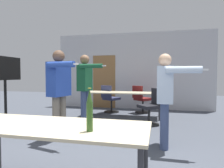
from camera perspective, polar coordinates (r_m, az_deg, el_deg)
back_wall at (r=7.68m, az=5.57°, el=3.66°), size 5.93×0.12×2.88m
conference_table_near at (r=2.26m, az=-17.12°, el=-12.61°), size 2.08×0.81×0.76m
conference_table_far at (r=6.18m, az=2.78°, el=-2.89°), size 2.40×0.73×0.76m
tv_screen at (r=5.15m, az=-28.23°, el=-0.34°), size 0.44×1.01×1.71m
person_left_plaid at (r=4.12m, az=-14.75°, el=-0.47°), size 0.78×0.80×1.78m
person_right_polo at (r=3.62m, az=15.03°, el=-2.20°), size 0.77×0.69×1.66m
person_near_casual at (r=5.23m, az=-7.62°, el=0.50°), size 0.80×0.71×1.81m
office_chair_far_right at (r=6.85m, az=-0.58°, el=-4.52°), size 0.65×0.67×0.93m
office_chair_side_rolled at (r=6.85m, az=8.37°, el=-4.59°), size 0.68×0.69×0.93m
office_chair_near_pushed at (r=5.29m, az=11.20°, el=-6.65°), size 0.69×0.67×0.94m
beer_bottle at (r=1.88m, az=-6.41°, el=-7.64°), size 0.06×0.06×0.41m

